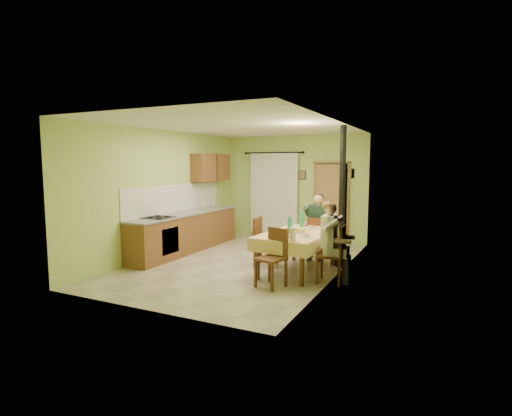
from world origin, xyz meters
The scene contains 17 objects.
floor centered at (0.00, 0.00, 0.00)m, with size 4.00×6.00×0.01m, color tan.
room_shell centered at (0.00, 0.00, 1.82)m, with size 4.04×6.04×2.82m.
kitchen_run centered at (-1.71, 0.40, 0.48)m, with size 0.64×3.64×1.56m.
upper_cabinets centered at (-1.82, 1.70, 1.95)m, with size 0.35×1.40×0.70m, color brown.
curtain centered at (-0.55, 2.90, 1.26)m, with size 1.70×0.07×2.22m.
doorway centered at (1.05, 2.93, 1.05)m, with size 0.96×0.22×2.15m.
dining_table centered at (1.26, -0.19, 0.38)m, with size 1.24×1.95×0.76m.
tableware centered at (1.28, -0.29, 0.83)m, with size 0.79×1.62×0.33m.
chair_far centered at (1.32, 0.90, 0.29)m, with size 0.38×0.38×0.92m.
chair_near centered at (1.18, -1.25, 0.29)m, with size 0.52×0.52×0.98m.
chair_right centered at (2.03, -0.59, 0.29)m, with size 0.47×0.47×1.00m.
chair_left centered at (0.51, 0.00, 0.29)m, with size 0.44×0.44×0.97m.
man_far centered at (1.32, 0.92, 0.88)m, with size 0.59×0.47×1.39m.
man_right centered at (2.01, -0.59, 0.88)m, with size 0.48×0.60×1.39m.
stove_flue centered at (1.90, 0.60, 1.02)m, with size 0.24×0.24×2.80m.
picture_back centered at (0.25, 2.97, 1.75)m, with size 0.19×0.03×0.23m, color black.
picture_right centered at (1.97, 1.20, 1.85)m, with size 0.03×0.31×0.21m, color brown.
Camera 1 is at (3.77, -7.24, 2.07)m, focal length 28.00 mm.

